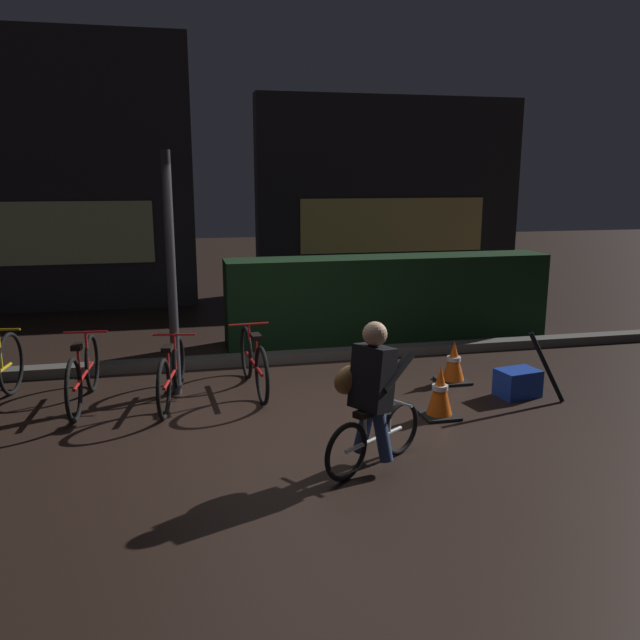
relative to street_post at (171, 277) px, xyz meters
The scene contains 14 objects.
ground_plane 2.21m from the street_post, 42.64° to the right, with size 40.00×40.00×0.00m, color black.
sidewalk_curb 2.07m from the street_post, 37.50° to the left, with size 12.00×0.24×0.12m, color #56544F.
hedge_row 3.71m from the street_post, 31.48° to the left, with size 4.80×0.70×1.23m, color black.
storefront_left 5.78m from the street_post, 111.13° to the left, with size 4.94×0.54×4.84m.
storefront_right 7.51m from the street_post, 53.26° to the left, with size 5.60×0.54×3.97m.
street_post is the anchor object (origin of this frame).
parked_bike_left_mid 1.38m from the street_post, behind, with size 0.46×1.61×0.74m.
parked_bike_center_left 1.05m from the street_post, 98.82° to the right, with size 0.46×1.51×0.70m.
parked_bike_center_right 1.31m from the street_post, ahead, with size 0.46×1.58×0.73m.
traffic_cone_near 3.08m from the street_post, 26.74° to the right, with size 0.36×0.36×0.53m.
traffic_cone_far 3.37m from the street_post, ahead, with size 0.36×0.36×0.49m.
blue_crate 3.96m from the street_post, 13.78° to the right, with size 0.44×0.32×0.30m, color #193DB7.
cyclist 2.83m from the street_post, 55.37° to the right, with size 1.02×0.68×1.25m.
closed_umbrella 4.13m from the street_post, 16.62° to the right, with size 0.05×0.05×0.85m, color black.
Camera 1 is at (-1.24, -5.86, 2.37)m, focal length 36.31 mm.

